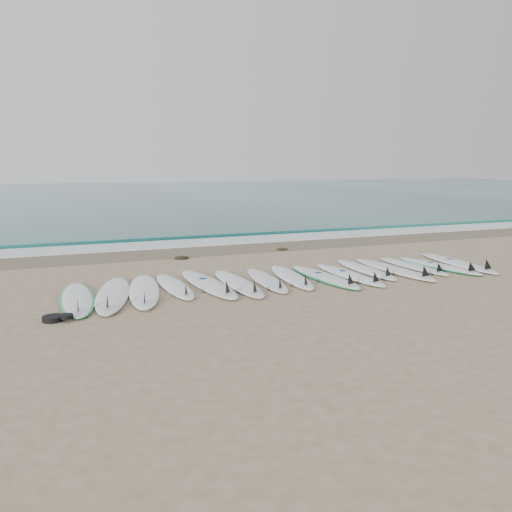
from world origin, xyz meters
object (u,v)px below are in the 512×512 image
object	(u,v)px
surfboard_7	(292,277)
leash_coil	(56,318)
surfboard_0	(77,299)
surfboard_14	(459,263)

from	to	relation	value
surfboard_7	leash_coil	size ratio (longest dim) A/B	5.38
surfboard_0	surfboard_14	xyz separation A→B (m)	(8.68, 0.13, 0.01)
surfboard_0	surfboard_14	world-z (taller)	surfboard_14
surfboard_14	leash_coil	bearing A→B (deg)	-168.20
surfboard_7	surfboard_14	bearing A→B (deg)	5.46
surfboard_14	leash_coil	world-z (taller)	surfboard_14
surfboard_0	surfboard_7	bearing A→B (deg)	3.04
surfboard_0	leash_coil	xyz separation A→B (m)	(-0.33, -1.06, 0.00)
surfboard_0	surfboard_7	size ratio (longest dim) A/B	1.01
surfboard_7	surfboard_14	world-z (taller)	surfboard_14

